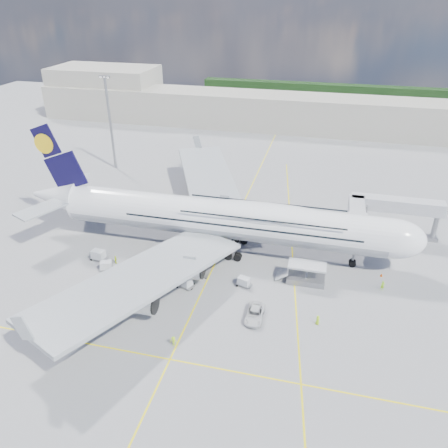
% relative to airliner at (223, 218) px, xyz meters
% --- Properties ---
extents(ground, '(300.00, 300.00, 0.00)m').
position_rel_airliner_xyz_m(ground, '(-0.26, -10.00, -6.87)').
color(ground, gray).
rests_on(ground, ground).
extents(taxi_line_main, '(0.25, 220.00, 0.01)m').
position_rel_airliner_xyz_m(taxi_line_main, '(-0.26, -10.00, -6.86)').
color(taxi_line_main, '#FFEA0D').
rests_on(taxi_line_main, ground).
extents(taxi_line_cross, '(120.00, 0.25, 0.01)m').
position_rel_airliner_xyz_m(taxi_line_cross, '(-0.26, -30.00, -6.86)').
color(taxi_line_cross, '#FFEA0D').
rests_on(taxi_line_cross, ground).
extents(taxi_line_diag, '(14.16, 99.06, 0.01)m').
position_rel_airliner_xyz_m(taxi_line_diag, '(13.74, -0.00, -6.86)').
color(taxi_line_diag, '#FFEA0D').
rests_on(taxi_line_diag, ground).
extents(airliner, '(77.26, 79.15, 23.71)m').
position_rel_airliner_xyz_m(airliner, '(0.00, 0.00, 0.00)').
color(airliner, white).
rests_on(airliner, ground).
extents(jet_bridge, '(18.80, 12.10, 8.50)m').
position_rel_airliner_xyz_m(jet_bridge, '(29.55, 10.94, -0.02)').
color(jet_bridge, '#B7B7BC').
rests_on(jet_bridge, ground).
extents(cargo_loader, '(8.53, 3.20, 3.67)m').
position_rel_airliner_xyz_m(cargo_loader, '(16.56, -7.11, -5.62)').
color(cargo_loader, silver).
rests_on(cargo_loader, ground).
extents(light_mast, '(3.00, 0.70, 25.50)m').
position_rel_airliner_xyz_m(light_mast, '(-40.26, 35.00, 6.34)').
color(light_mast, gray).
rests_on(light_mast, ground).
extents(terminal, '(180.00, 16.00, 12.00)m').
position_rel_airliner_xyz_m(terminal, '(-0.26, 85.00, -0.87)').
color(terminal, '#B2AD9E').
rests_on(terminal, ground).
extents(hangar, '(40.00, 22.00, 18.00)m').
position_rel_airliner_xyz_m(hangar, '(-70.26, 90.00, 2.13)').
color(hangar, '#B2AD9E').
rests_on(hangar, ground).
extents(tree_line, '(160.00, 6.00, 8.00)m').
position_rel_airliner_xyz_m(tree_line, '(39.74, 130.00, -2.87)').
color(tree_line, '#193814').
rests_on(tree_line, ground).
extents(dolly_row_a, '(3.39, 2.09, 2.03)m').
position_rel_airliner_xyz_m(dolly_row_a, '(-22.06, -9.38, -5.78)').
color(dolly_row_a, gray).
rests_on(dolly_row_a, ground).
extents(dolly_row_b, '(3.41, 2.37, 1.96)m').
position_rel_airliner_xyz_m(dolly_row_b, '(-11.13, -19.27, -5.81)').
color(dolly_row_b, gray).
rests_on(dolly_row_b, ground).
extents(dolly_row_c, '(3.67, 2.94, 2.05)m').
position_rel_airliner_xyz_m(dolly_row_c, '(-3.46, -13.47, -5.76)').
color(dolly_row_c, gray).
rests_on(dolly_row_c, ground).
extents(dolly_back, '(3.08, 2.38, 1.73)m').
position_rel_airliner_xyz_m(dolly_back, '(-19.09, -12.06, -5.94)').
color(dolly_back, gray).
rests_on(dolly_back, ground).
extents(dolly_nose_far, '(2.94, 2.08, 1.69)m').
position_rel_airliner_xyz_m(dolly_nose_far, '(6.35, -10.83, -5.96)').
color(dolly_nose_far, gray).
rests_on(dolly_nose_far, ground).
extents(dolly_nose_near, '(2.78, 1.51, 0.40)m').
position_rel_airliner_xyz_m(dolly_nose_near, '(-1.71, -9.95, -6.56)').
color(dolly_nose_near, gray).
rests_on(dolly_nose_near, ground).
extents(baggage_tug, '(3.46, 2.26, 1.99)m').
position_rel_airliner_xyz_m(baggage_tug, '(-8.70, -9.17, -5.99)').
color(baggage_tug, silver).
rests_on(baggage_tug, ground).
extents(catering_truck_inner, '(6.06, 2.87, 3.49)m').
position_rel_airliner_xyz_m(catering_truck_inner, '(-9.41, 20.15, -5.22)').
color(catering_truck_inner, gray).
rests_on(catering_truck_inner, ground).
extents(catering_truck_outer, '(6.23, 4.91, 3.42)m').
position_rel_airliner_xyz_m(catering_truck_outer, '(-13.41, 26.89, -5.28)').
color(catering_truck_outer, gray).
rests_on(catering_truck_outer, ground).
extents(service_van, '(2.67, 5.71, 1.58)m').
position_rel_airliner_xyz_m(service_van, '(9.69, -18.65, -6.08)').
color(service_van, silver).
rests_on(service_van, ground).
extents(crew_nose, '(0.70, 0.52, 1.76)m').
position_rel_airliner_xyz_m(crew_nose, '(29.64, -6.32, -5.99)').
color(crew_nose, '#96E418').
rests_on(crew_nose, ground).
extents(crew_loader, '(1.18, 1.19, 1.94)m').
position_rel_airliner_xyz_m(crew_loader, '(17.72, -3.44, -5.90)').
color(crew_loader, '#C4FB1A').
rests_on(crew_loader, ground).
extents(crew_wing, '(0.62, 1.03, 1.64)m').
position_rel_airliner_xyz_m(crew_wing, '(-18.38, -9.72, -6.05)').
color(crew_wing, '#DEFC1A').
rests_on(crew_wing, ground).
extents(crew_van, '(0.88, 0.96, 1.65)m').
position_rel_airliner_xyz_m(crew_van, '(19.34, -17.75, -6.04)').
color(crew_van, '#C2FF1A').
rests_on(crew_van, ground).
extents(crew_tug, '(1.11, 0.71, 1.64)m').
position_rel_airliner_xyz_m(crew_tug, '(-0.65, -27.33, -6.05)').
color(crew_tug, '#B8EA18').
rests_on(crew_tug, ground).
extents(cone_nose, '(0.47, 0.47, 0.59)m').
position_rel_airliner_xyz_m(cone_nose, '(29.84, -2.17, -6.58)').
color(cone_nose, '#E2520B').
rests_on(cone_nose, ground).
extents(cone_wing_left_inner, '(0.45, 0.45, 0.57)m').
position_rel_airliner_xyz_m(cone_wing_left_inner, '(-9.47, 13.33, -6.59)').
color(cone_wing_left_inner, '#E2520B').
rests_on(cone_wing_left_inner, ground).
extents(cone_wing_left_outer, '(0.45, 0.45, 0.57)m').
position_rel_airliner_xyz_m(cone_wing_left_outer, '(-13.74, 30.49, -6.59)').
color(cone_wing_left_outer, '#E2520B').
rests_on(cone_wing_left_outer, ground).
extents(cone_wing_right_inner, '(0.42, 0.42, 0.53)m').
position_rel_airliner_xyz_m(cone_wing_right_inner, '(-8.48, -13.62, -6.61)').
color(cone_wing_right_inner, '#E2520B').
rests_on(cone_wing_right_inner, ground).
extents(cone_wing_right_outer, '(0.38, 0.38, 0.49)m').
position_rel_airliner_xyz_m(cone_wing_right_outer, '(-16.95, -19.70, -6.63)').
color(cone_wing_right_outer, '#E2520B').
rests_on(cone_wing_right_outer, ground).
extents(cone_tail, '(0.38, 0.38, 0.49)m').
position_rel_airliner_xyz_m(cone_tail, '(-27.89, 5.83, -6.63)').
color(cone_tail, '#E2520B').
rests_on(cone_tail, ground).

